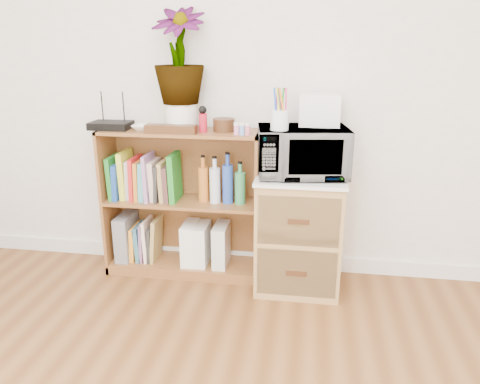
# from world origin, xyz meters

# --- Properties ---
(skirting_board) EXTENTS (4.00, 0.02, 0.10)m
(skirting_board) POSITION_xyz_m (0.00, 2.24, 0.05)
(skirting_board) COLOR white
(skirting_board) RESTS_ON ground
(bookshelf) EXTENTS (1.00, 0.30, 0.95)m
(bookshelf) POSITION_xyz_m (-0.35, 2.10, 0.47)
(bookshelf) COLOR brown
(bookshelf) RESTS_ON ground
(wicker_unit) EXTENTS (0.50, 0.45, 0.70)m
(wicker_unit) POSITION_xyz_m (0.40, 2.02, 0.35)
(wicker_unit) COLOR #9E7542
(wicker_unit) RESTS_ON ground
(microwave) EXTENTS (0.56, 0.42, 0.28)m
(microwave) POSITION_xyz_m (0.40, 2.02, 0.86)
(microwave) COLOR white
(microwave) RESTS_ON wicker_unit
(pen_cup) EXTENTS (0.10, 0.10, 0.11)m
(pen_cup) POSITION_xyz_m (0.27, 1.92, 1.06)
(pen_cup) COLOR white
(pen_cup) RESTS_ON microwave
(small_appliance) EXTENTS (0.23, 0.19, 0.18)m
(small_appliance) POSITION_xyz_m (0.49, 2.11, 1.09)
(small_appliance) COLOR white
(small_appliance) RESTS_ON microwave
(router) EXTENTS (0.25, 0.17, 0.04)m
(router) POSITION_xyz_m (-0.78, 2.08, 0.97)
(router) COLOR black
(router) RESTS_ON bookshelf
(white_bowl) EXTENTS (0.13, 0.13, 0.03)m
(white_bowl) POSITION_xyz_m (-0.58, 2.07, 0.97)
(white_bowl) COLOR white
(white_bowl) RESTS_ON bookshelf
(plant_pot) EXTENTS (0.19, 0.19, 0.16)m
(plant_pot) POSITION_xyz_m (-0.34, 2.12, 1.03)
(plant_pot) COLOR white
(plant_pot) RESTS_ON bookshelf
(potted_plant) EXTENTS (0.31, 0.31, 0.55)m
(potted_plant) POSITION_xyz_m (-0.34, 2.12, 1.39)
(potted_plant) COLOR #337930
(potted_plant) RESTS_ON plant_pot
(trinket_box) EXTENTS (0.31, 0.08, 0.05)m
(trinket_box) POSITION_xyz_m (-0.38, 2.00, 0.97)
(trinket_box) COLOR #37220F
(trinket_box) RESTS_ON bookshelf
(kokeshi_doll) EXTENTS (0.05, 0.05, 0.11)m
(kokeshi_doll) POSITION_xyz_m (-0.19, 2.06, 1.01)
(kokeshi_doll) COLOR #B41628
(kokeshi_doll) RESTS_ON bookshelf
(wooden_bowl) EXTENTS (0.13, 0.13, 0.08)m
(wooden_bowl) POSITION_xyz_m (-0.08, 2.11, 0.99)
(wooden_bowl) COLOR #351F0E
(wooden_bowl) RESTS_ON bookshelf
(paint_jars) EXTENTS (0.10, 0.04, 0.05)m
(paint_jars) POSITION_xyz_m (0.05, 2.01, 0.98)
(paint_jars) COLOR pink
(paint_jars) RESTS_ON bookshelf
(file_box) EXTENTS (0.09, 0.24, 0.30)m
(file_box) POSITION_xyz_m (-0.75, 2.10, 0.22)
(file_box) COLOR slate
(file_box) RESTS_ON bookshelf
(magazine_holder_left) EXTENTS (0.09, 0.22, 0.27)m
(magazine_holder_left) POSITION_xyz_m (-0.31, 2.09, 0.21)
(magazine_holder_left) COLOR white
(magazine_holder_left) RESTS_ON bookshelf
(magazine_holder_mid) EXTENTS (0.09, 0.22, 0.27)m
(magazine_holder_mid) POSITION_xyz_m (-0.23, 2.09, 0.20)
(magazine_holder_mid) COLOR white
(magazine_holder_mid) RESTS_ON bookshelf
(magazine_holder_right) EXTENTS (0.09, 0.22, 0.27)m
(magazine_holder_right) POSITION_xyz_m (-0.10, 2.09, 0.21)
(magazine_holder_right) COLOR silver
(magazine_holder_right) RESTS_ON bookshelf
(cookbooks) EXTENTS (0.44, 0.20, 0.30)m
(cookbooks) POSITION_xyz_m (-0.59, 2.10, 0.63)
(cookbooks) COLOR #227F29
(cookbooks) RESTS_ON bookshelf
(liquor_bottles) EXTENTS (0.30, 0.07, 0.31)m
(liquor_bottles) POSITION_xyz_m (-0.09, 2.10, 0.64)
(liquor_bottles) COLOR #C56B25
(liquor_bottles) RESTS_ON bookshelf
(lower_books) EXTENTS (0.19, 0.19, 0.29)m
(lower_books) POSITION_xyz_m (-0.61, 2.10, 0.20)
(lower_books) COLOR orange
(lower_books) RESTS_ON bookshelf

